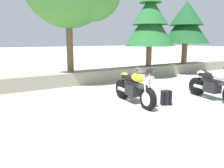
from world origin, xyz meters
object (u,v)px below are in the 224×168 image
(motorcycle_yellow_centre, at_px, (134,88))
(pine_tree_mid_left, at_px, (150,21))
(pine_tree_mid_right, at_px, (186,23))
(rider_backpack, at_px, (166,97))
(motorcycle_white_far_right, at_px, (214,85))

(motorcycle_yellow_centre, bearing_deg, pine_tree_mid_left, 44.78)
(motorcycle_yellow_centre, height_order, pine_tree_mid_left, pine_tree_mid_left)
(pine_tree_mid_right, bearing_deg, pine_tree_mid_left, 177.32)
(rider_backpack, distance_m, pine_tree_mid_left, 5.88)
(motorcycle_white_far_right, bearing_deg, pine_tree_mid_right, 49.90)
(pine_tree_mid_left, bearing_deg, motorcycle_yellow_centre, -135.22)
(motorcycle_yellow_centre, distance_m, rider_backpack, 0.98)
(motorcycle_yellow_centre, distance_m, pine_tree_mid_right, 7.62)
(rider_backpack, relative_size, pine_tree_mid_left, 0.12)
(motorcycle_white_far_right, xyz_separation_m, pine_tree_mid_left, (1.30, 4.72, 2.38))
(pine_tree_mid_left, distance_m, pine_tree_mid_right, 2.58)
(motorcycle_white_far_right, distance_m, pine_tree_mid_left, 5.45)
(rider_backpack, distance_m, pine_tree_mid_right, 7.45)
(motorcycle_white_far_right, height_order, rider_backpack, motorcycle_white_far_right)
(motorcycle_yellow_centre, relative_size, pine_tree_mid_right, 0.59)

